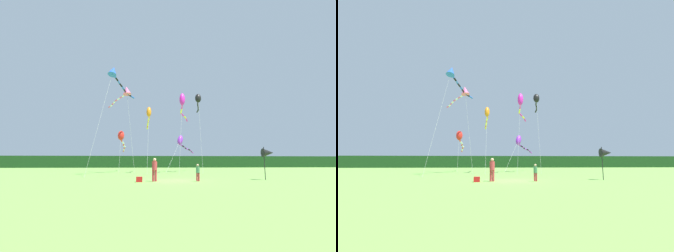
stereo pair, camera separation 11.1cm
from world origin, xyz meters
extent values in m
plane|color=#6B9E42|center=(0.00, 0.00, 0.00)|extent=(120.00, 120.00, 0.00)
cube|color=#193D19|center=(0.00, 45.00, 1.51)|extent=(108.00, 2.24, 3.03)
cylinder|color=#B23338|center=(-1.61, -0.44, 0.40)|extent=(0.17, 0.17, 0.81)
cylinder|color=#B23338|center=(-1.42, -0.44, 0.40)|extent=(0.17, 0.17, 0.81)
cylinder|color=#B23338|center=(-1.51, -0.44, 1.13)|extent=(0.37, 0.37, 0.64)
sphere|color=tan|center=(-1.51, -0.44, 1.56)|extent=(0.24, 0.24, 0.24)
cylinder|color=#B23338|center=(1.58, -0.61, 0.30)|extent=(0.13, 0.13, 0.60)
cylinder|color=#B23338|center=(1.72, -0.61, 0.30)|extent=(0.13, 0.13, 0.60)
cylinder|color=#3F724C|center=(1.65, -0.61, 0.84)|extent=(0.28, 0.28, 0.48)
sphere|color=tan|center=(1.65, -0.61, 1.16)|extent=(0.18, 0.18, 0.18)
cube|color=red|center=(-2.59, -0.84, 0.18)|extent=(0.43, 0.41, 0.37)
cylinder|color=black|center=(7.26, 0.34, 1.30)|extent=(0.06, 0.06, 2.60)
cone|color=black|center=(7.61, 0.34, 2.13)|extent=(0.90, 0.70, 0.70)
cylinder|color=#B2B2B2|center=(-4.31, 11.97, 5.45)|extent=(1.40, 1.58, 10.91)
cone|color=#E5598C|center=(-4.99, 12.75, 10.90)|extent=(1.65, 1.67, 1.30)
cylinder|color=#E5598C|center=(-5.17, 12.93, 10.40)|extent=(0.52, 0.53, 0.30)
cylinder|color=white|center=(-5.49, 13.31, 10.30)|extent=(0.48, 0.55, 0.30)
cylinder|color=#E5598C|center=(-5.83, 13.67, 10.19)|extent=(0.55, 0.51, 0.32)
cylinder|color=white|center=(-6.20, 14.02, 10.07)|extent=(0.52, 0.53, 0.30)
cylinder|color=#E5598C|center=(-6.56, 14.37, 9.94)|extent=(0.55, 0.53, 0.35)
cylinder|color=white|center=(-6.87, 14.75, 9.79)|extent=(0.46, 0.58, 0.34)
cylinder|color=#E5598C|center=(-7.15, 15.17, 9.64)|extent=(0.48, 0.57, 0.34)
cylinder|color=white|center=(-7.42, 15.59, 9.51)|extent=(0.45, 0.57, 0.32)
cylinder|color=#E5598C|center=(-7.71, 15.99, 9.40)|extent=(0.51, 0.53, 0.29)
cylinder|color=#B2B2B2|center=(1.97, 10.64, 4.88)|extent=(1.00, 3.75, 9.77)
ellipsoid|color=#E026B2|center=(2.46, 12.50, 9.77)|extent=(1.04, 1.41, 1.91)
cylinder|color=#E026B2|center=(2.50, 13.09, 8.90)|extent=(0.29, 1.24, 0.52)
cylinder|color=yellow|center=(2.56, 14.26, 8.55)|extent=(0.25, 1.24, 0.56)
cylinder|color=#E026B2|center=(2.85, 15.36, 8.27)|extent=(0.74, 1.16, 0.39)
cylinder|color=yellow|center=(3.37, 16.41, 8.11)|extent=(0.67, 1.17, 0.32)
cylinder|color=#E026B2|center=(3.80, 17.50, 7.92)|extent=(0.59, 1.21, 0.45)
cylinder|color=#B2B2B2|center=(-6.96, 6.26, 5.88)|extent=(1.61, 3.92, 11.77)
cone|color=blue|center=(-6.17, 8.21, 11.77)|extent=(1.43, 1.60, 1.36)
cylinder|color=blue|center=(-6.06, 8.54, 11.28)|extent=(0.40, 0.75, 0.30)
cylinder|color=black|center=(-5.88, 9.21, 11.17)|extent=(0.37, 0.75, 0.31)
cylinder|color=blue|center=(-5.74, 9.89, 11.06)|extent=(0.32, 0.75, 0.31)
cylinder|color=black|center=(-5.56, 10.55, 10.92)|extent=(0.44, 0.77, 0.37)
cylinder|color=blue|center=(-5.37, 11.22, 10.77)|extent=(0.35, 0.75, 0.31)
cylinder|color=black|center=(-5.20, 11.89, 10.63)|extent=(0.40, 0.77, 0.36)
cylinder|color=blue|center=(-4.97, 12.55, 10.48)|extent=(0.46, 0.76, 0.34)
cylinder|color=black|center=(-4.66, 13.17, 10.37)|extent=(0.54, 0.72, 0.27)
cylinder|color=blue|center=(-4.30, 13.76, 10.27)|extent=(0.56, 0.72, 0.32)
cylinder|color=#B2B2B2|center=(4.66, 11.65, 5.14)|extent=(0.44, 3.91, 10.28)
ellipsoid|color=black|center=(4.87, 13.59, 10.27)|extent=(0.95, 1.13, 1.45)
cylinder|color=black|center=(4.89, 13.91, 9.66)|extent=(0.26, 0.70, 0.37)
cylinder|color=black|center=(5.01, 14.52, 9.48)|extent=(0.40, 0.71, 0.38)
cylinder|color=black|center=(5.18, 15.13, 9.31)|extent=(0.35, 0.70, 0.34)
cylinder|color=black|center=(5.31, 15.74, 9.17)|extent=(0.31, 0.69, 0.33)
cylinder|color=black|center=(5.34, 16.36, 9.03)|extent=(0.25, 0.69, 0.35)
cylinder|color=#B2B2B2|center=(-2.06, 11.00, 4.00)|extent=(0.13, 3.56, 8.01)
ellipsoid|color=orange|center=(-2.00, 12.77, 8.01)|extent=(0.69, 1.20, 1.60)
cylinder|color=orange|center=(-1.97, 13.20, 7.39)|extent=(0.26, 0.90, 0.29)
cylinder|color=yellow|center=(-2.01, 14.06, 7.26)|extent=(0.33, 0.92, 0.35)
cylinder|color=orange|center=(-2.07, 14.92, 7.13)|extent=(0.21, 0.89, 0.32)
cylinder|color=yellow|center=(-2.12, 15.78, 6.93)|extent=(0.29, 0.94, 0.47)
cylinder|color=orange|center=(-2.18, 16.64, 6.70)|extent=(0.25, 0.92, 0.39)
cylinder|color=yellow|center=(-2.22, 17.50, 6.54)|extent=(0.23, 0.89, 0.31)
cylinder|color=#B2B2B2|center=(-5.86, 14.57, 2.56)|extent=(0.08, 1.71, 5.12)
ellipsoid|color=red|center=(-5.89, 15.41, 5.11)|extent=(0.93, 1.18, 1.51)
cylinder|color=red|center=(-5.87, 15.89, 4.47)|extent=(0.24, 1.00, 0.39)
cylinder|color=white|center=(-5.76, 16.83, 4.25)|extent=(0.40, 1.03, 0.43)
cylinder|color=red|center=(-5.74, 17.77, 4.03)|extent=(0.36, 1.02, 0.39)
cylinder|color=white|center=(-5.74, 18.72, 3.85)|extent=(0.36, 1.01, 0.37)
cylinder|color=red|center=(-5.79, 19.65, 3.67)|extent=(0.46, 1.01, 0.39)
cylinder|color=white|center=(-5.96, 20.59, 3.45)|extent=(0.30, 1.02, 0.44)
cylinder|color=red|center=(-6.12, 21.53, 3.25)|extent=(0.41, 1.01, 0.35)
cylinder|color=#B2B2B2|center=(1.58, 15.46, 2.35)|extent=(2.42, 3.77, 4.71)
ellipsoid|color=purple|center=(2.78, 17.34, 4.70)|extent=(1.48, 1.71, 1.86)
cylinder|color=purple|center=(2.94, 17.57, 3.98)|extent=(0.51, 0.62, 0.33)
cylinder|color=black|center=(3.29, 18.02, 3.84)|extent=(0.55, 0.60, 0.34)
cylinder|color=purple|center=(3.58, 18.50, 3.72)|extent=(0.42, 0.63, 0.29)
cylinder|color=black|center=(3.83, 19.01, 3.60)|extent=(0.47, 0.63, 0.33)
cylinder|color=purple|center=(4.15, 19.47, 3.50)|extent=(0.53, 0.58, 0.27)
cylinder|color=black|center=(4.53, 19.89, 3.41)|extent=(0.57, 0.57, 0.30)
cylinder|color=purple|center=(4.86, 20.34, 3.30)|extent=(0.47, 0.63, 0.31)
cylinder|color=black|center=(5.09, 20.86, 3.18)|extent=(0.38, 0.64, 0.30)
cylinder|color=purple|center=(5.36, 21.35, 3.03)|extent=(0.54, 0.62, 0.38)
camera|label=1|loc=(-1.94, -17.81, 1.37)|focal=25.02mm
camera|label=2|loc=(-1.83, -17.82, 1.37)|focal=25.02mm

